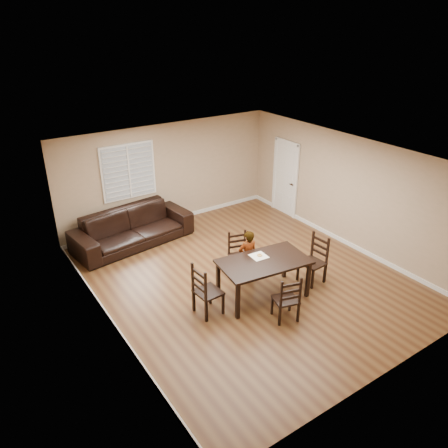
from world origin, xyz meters
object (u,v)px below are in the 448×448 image
(chair_near, at_px, (238,253))
(sofa, at_px, (133,228))
(chair_far, at_px, (288,302))
(child, at_px, (248,256))
(chair_right, at_px, (316,260))
(donut, at_px, (260,255))
(chair_left, at_px, (203,293))
(dining_table, at_px, (264,265))

(chair_near, relative_size, sofa, 0.32)
(chair_far, xyz_separation_m, child, (0.21, 1.53, 0.16))
(sofa, bearing_deg, chair_far, -83.31)
(chair_right, relative_size, donut, 10.27)
(chair_far, bearing_deg, sofa, -59.90)
(chair_left, relative_size, child, 0.90)
(dining_table, relative_size, sofa, 0.63)
(chair_near, bearing_deg, donut, -80.87)
(chair_right, relative_size, sofa, 0.36)
(donut, relative_size, sofa, 0.03)
(chair_near, bearing_deg, chair_right, -30.45)
(donut, distance_m, sofa, 3.64)
(dining_table, bearing_deg, sofa, 116.53)
(sofa, bearing_deg, dining_table, -78.04)
(chair_far, distance_m, donut, 1.18)
(chair_far, height_order, sofa, chair_far)
(chair_far, xyz_separation_m, chair_right, (1.45, 0.76, 0.05))
(donut, bearing_deg, chair_near, 83.13)
(chair_left, height_order, child, child)
(chair_near, height_order, chair_left, chair_left)
(chair_right, bearing_deg, donut, -108.42)
(chair_far, distance_m, chair_left, 1.59)
(dining_table, height_order, child, child)
(dining_table, distance_m, chair_far, 0.96)
(child, xyz_separation_m, donut, (-0.03, -0.44, 0.25))
(chair_left, height_order, sofa, chair_left)
(chair_far, relative_size, chair_right, 0.91)
(dining_table, relative_size, chair_far, 1.95)
(chair_left, distance_m, sofa, 3.43)
(dining_table, bearing_deg, chair_left, -178.95)
(dining_table, bearing_deg, donut, 83.66)
(dining_table, height_order, sofa, sofa)
(child, xyz_separation_m, sofa, (-1.34, 2.94, -0.16))
(chair_right, relative_size, child, 0.89)
(chair_near, xyz_separation_m, chair_right, (1.17, -1.23, 0.05))
(child, bearing_deg, chair_near, -90.77)
(chair_near, xyz_separation_m, chair_far, (-0.29, -1.99, 0.01))
(child, bearing_deg, donut, 94.27)
(chair_near, height_order, chair_far, chair_far)
(chair_far, height_order, donut, chair_far)
(chair_far, distance_m, child, 1.56)
(chair_far, bearing_deg, dining_table, -82.28)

